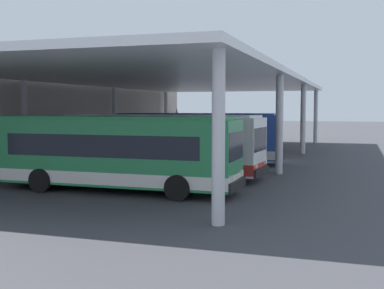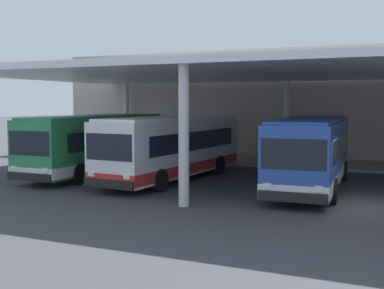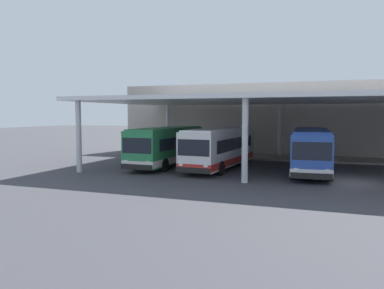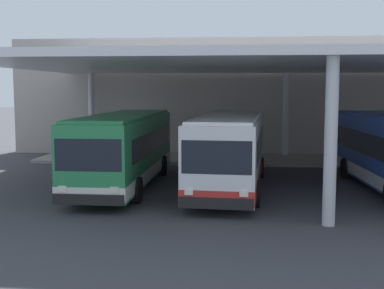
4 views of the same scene
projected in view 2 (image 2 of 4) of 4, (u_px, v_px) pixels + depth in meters
name	position (u px, v px, depth m)	size (l,w,h in m)	color
ground_plane	(364.00, 207.00, 18.36)	(200.00, 200.00, 0.00)	#3D3D42
platform_kerb	(383.00, 167.00, 29.03)	(42.00, 4.50, 0.18)	gray
canopy_shelter	(378.00, 71.00, 22.91)	(40.00, 17.00, 5.55)	silver
bus_nearest_bay	(98.00, 143.00, 26.84)	(2.77, 10.54, 3.17)	#28844C
bus_second_bay	(173.00, 147.00, 24.81)	(3.20, 10.67, 3.17)	white
bus_middle_bay	(312.00, 152.00, 22.24)	(3.18, 10.66, 3.17)	#284CA8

